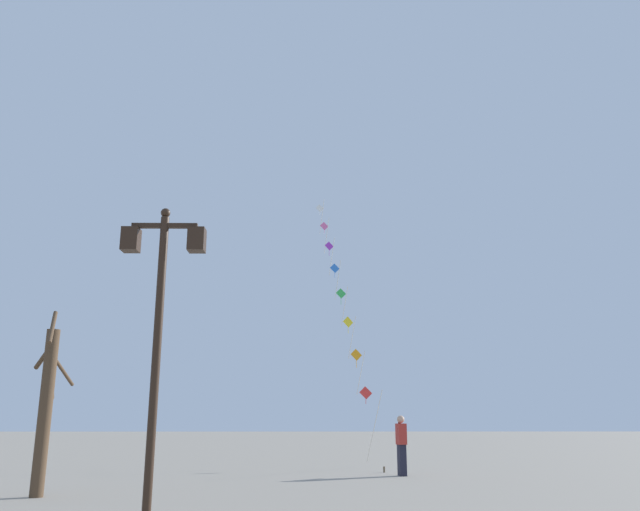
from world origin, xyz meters
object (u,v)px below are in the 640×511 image
kite_train (341,293)px  kite_flyer (401,444)px  twin_lantern_lamp_post (160,299)px  bare_tree (46,404)px

kite_train → kite_flyer: size_ratio=7.73×
twin_lantern_lamp_post → kite_train: (3.79, 17.23, 3.52)m
bare_tree → kite_flyer: bearing=31.7°
twin_lantern_lamp_post → kite_flyer: (5.16, 9.15, -2.60)m
kite_train → kite_flyer: 10.22m
kite_train → bare_tree: bearing=-118.0°
kite_flyer → kite_train: bearing=0.2°
twin_lantern_lamp_post → bare_tree: twin_lantern_lamp_post is taller
kite_flyer → twin_lantern_lamp_post: bearing=141.1°
kite_train → kite_flyer: (1.37, -8.08, -6.12)m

